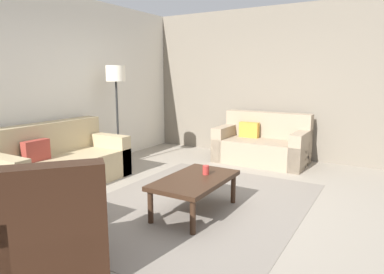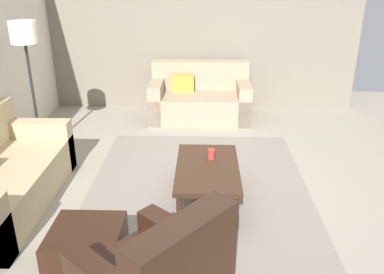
{
  "view_description": "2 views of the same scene",
  "coord_description": "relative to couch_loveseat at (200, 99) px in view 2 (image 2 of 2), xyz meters",
  "views": [
    {
      "loc": [
        -3.39,
        -1.94,
        1.56
      ],
      "look_at": [
        0.12,
        0.13,
        0.81
      ],
      "focal_mm": 31.81,
      "sensor_mm": 36.0,
      "label": 1
    },
    {
      "loc": [
        -3.91,
        -0.05,
        2.28
      ],
      "look_at": [
        -0.02,
        0.07,
        0.66
      ],
      "focal_mm": 38.05,
      "sensor_mm": 36.0,
      "label": 2
    }
  ],
  "objects": [
    {
      "name": "ottoman",
      "position": [
        -3.75,
        0.85,
        -0.1
      ],
      "size": [
        0.56,
        0.56,
        0.4
      ],
      "primitive_type": "cube",
      "color": "black",
      "rests_on": "ground_plane"
    },
    {
      "name": "area_rug",
      "position": [
        -2.45,
        -0.02,
        -0.3
      ],
      "size": [
        3.15,
        2.43,
        0.01
      ],
      "primitive_type": "cube",
      "color": "gray",
      "rests_on": "ground_plane"
    },
    {
      "name": "couch_loveseat",
      "position": [
        0.0,
        0.0,
        0.0
      ],
      "size": [
        0.89,
        1.58,
        0.88
      ],
      "color": "gray",
      "rests_on": "ground_plane"
    },
    {
      "name": "coffee_table",
      "position": [
        -2.65,
        -0.11,
        0.06
      ],
      "size": [
        1.1,
        0.64,
        0.41
      ],
      "color": "#382316",
      "rests_on": "ground_plane"
    },
    {
      "name": "cup",
      "position": [
        -2.46,
        -0.15,
        0.16
      ],
      "size": [
        0.08,
        0.08,
        0.11
      ],
      "primitive_type": "cylinder",
      "color": "#B2332D",
      "rests_on": "coffee_table"
    },
    {
      "name": "ground_plane",
      "position": [
        -2.45,
        -0.02,
        -0.3
      ],
      "size": [
        8.0,
        8.0,
        0.0
      ],
      "primitive_type": "plane",
      "color": "gray"
    },
    {
      "name": "lamp_standing",
      "position": [
        -1.53,
        2.07,
        1.11
      ],
      "size": [
        0.32,
        0.32,
        1.71
      ],
      "color": "black",
      "rests_on": "ground_plane"
    },
    {
      "name": "stone_feature_panel",
      "position": [
        0.55,
        -0.02,
        1.1
      ],
      "size": [
        0.12,
        5.2,
        2.8
      ],
      "primitive_type": "cube",
      "color": "slate",
      "rests_on": "ground_plane"
    }
  ]
}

